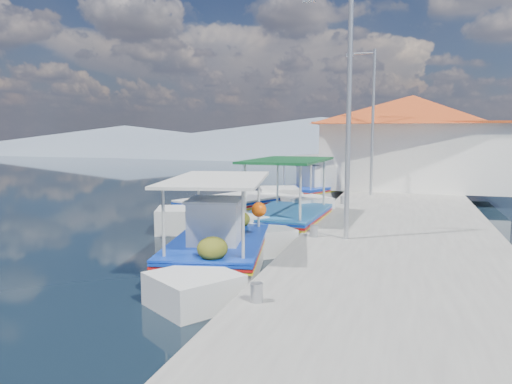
# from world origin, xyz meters

# --- Properties ---
(ground) EXTENTS (160.00, 160.00, 0.00)m
(ground) POSITION_xyz_m (0.00, 0.00, 0.00)
(ground) COLOR black
(ground) RESTS_ON ground
(quay) EXTENTS (5.00, 44.00, 0.50)m
(quay) POSITION_xyz_m (5.90, 6.00, 0.25)
(quay) COLOR #9B9991
(quay) RESTS_ON ground
(bollards) EXTENTS (0.20, 17.20, 0.30)m
(bollards) POSITION_xyz_m (3.80, 5.25, 0.65)
(bollards) COLOR #A5A8AD
(bollards) RESTS_ON quay
(main_caique) EXTENTS (2.94, 6.92, 2.32)m
(main_caique) POSITION_xyz_m (1.90, 0.34, 0.45)
(main_caique) COLOR silver
(main_caique) RESTS_ON ground
(caique_green_canopy) EXTENTS (2.26, 6.88, 2.57)m
(caique_green_canopy) POSITION_xyz_m (2.55, 4.47, 0.38)
(caique_green_canopy) COLOR silver
(caique_green_canopy) RESTS_ON ground
(caique_blue_hull) EXTENTS (3.91, 6.50, 1.26)m
(caique_blue_hull) POSITION_xyz_m (0.17, 6.21, 0.34)
(caique_blue_hull) COLOR silver
(caique_blue_hull) RESTS_ON ground
(caique_far) EXTENTS (3.55, 5.94, 2.27)m
(caique_far) POSITION_xyz_m (1.96, 12.59, 0.42)
(caique_far) COLOR silver
(caique_far) RESTS_ON ground
(harbor_building) EXTENTS (10.49, 10.49, 4.40)m
(harbor_building) POSITION_xyz_m (6.20, 15.00, 2.78)
(harbor_building) COLOR white
(harbor_building) RESTS_ON quay
(lamp_post_near) EXTENTS (1.21, 0.14, 6.00)m
(lamp_post_near) POSITION_xyz_m (4.51, 2.00, 3.85)
(lamp_post_near) COLOR #A5A8AD
(lamp_post_near) RESTS_ON quay
(lamp_post_far) EXTENTS (1.21, 0.14, 6.00)m
(lamp_post_far) POSITION_xyz_m (4.51, 11.00, 3.85)
(lamp_post_far) COLOR #A5A8AD
(lamp_post_far) RESTS_ON quay
(mountain_ridge) EXTENTS (171.40, 96.00, 5.50)m
(mountain_ridge) POSITION_xyz_m (6.54, 56.00, 2.04)
(mountain_ridge) COLOR slate
(mountain_ridge) RESTS_ON ground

